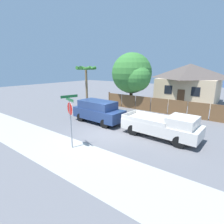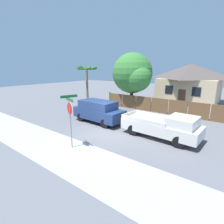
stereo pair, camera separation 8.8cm
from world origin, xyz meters
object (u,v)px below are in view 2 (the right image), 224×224
Objects in this scene: palm_tree at (87,72)px; red_suv at (98,111)px; oak_tree at (133,74)px; stop_sign at (70,112)px; house at (190,82)px; orange_pickup at (164,126)px.

palm_tree is 1.03× the size of red_suv.
palm_tree is at bearing 144.66° from red_suv.
palm_tree is at bearing -153.88° from oak_tree.
red_suv is at bearing 132.15° from stop_sign.
palm_tree is at bearing 149.19° from stop_sign.
stop_sign is (8.11, -9.45, -1.95)m from palm_tree.
house reaches higher than stop_sign.
oak_tree is 1.20× the size of orange_pickup.
palm_tree is 8.25m from red_suv.
oak_tree is 12.46m from stop_sign.
house is 1.65× the size of palm_tree.
palm_tree is at bearing 160.96° from orange_pickup.
stop_sign is at bearing -49.36° from palm_tree.
palm_tree is 13.21m from orange_pickup.
red_suv is (6.03, -4.69, -3.12)m from palm_tree.
oak_tree is 1.35× the size of red_suv.
oak_tree is 2.01× the size of stop_sign.
stop_sign is (-1.55, -19.69, -0.50)m from house.
red_suv is 5.33m from stop_sign.
oak_tree is at bearing -120.28° from house.
stop_sign is at bearing -126.04° from orange_pickup.
palm_tree reaches higher than orange_pickup.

